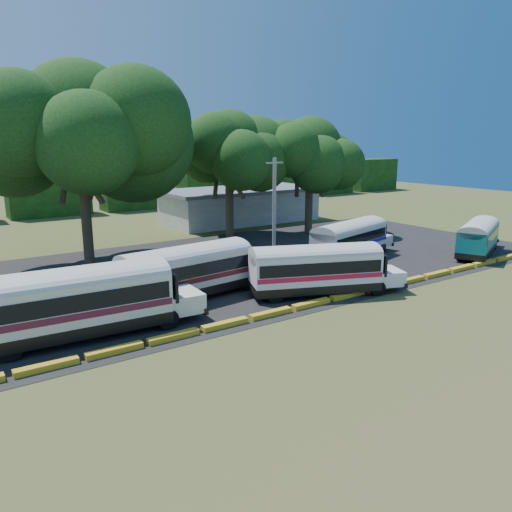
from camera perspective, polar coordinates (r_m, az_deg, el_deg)
ground at (r=26.85m, az=0.33°, el=-8.10°), size 160.00×160.00×0.00m
asphalt_strip at (r=37.26m, az=-8.93°, el=-2.12°), size 64.00×24.00×0.02m
curb at (r=27.58m, az=-0.86°, el=-7.19°), size 53.70×0.45×0.30m
terminal_building at (r=60.47m, az=-1.79°, el=5.86°), size 19.00×9.00×4.00m
treeline_backdrop at (r=70.36m, az=-22.63°, el=6.69°), size 130.00×4.00×6.00m
bus_cream_west at (r=26.25m, az=-19.44°, el=-4.58°), size 11.32×3.37×3.68m
bus_cream_east at (r=31.22m, az=-7.61°, el=-1.44°), size 10.60×3.75×3.41m
bus_white_red at (r=31.92m, az=7.13°, el=-1.22°), size 10.21×5.96×3.29m
bus_white_blue at (r=41.97m, az=10.78°, el=2.09°), size 10.14×4.81×3.24m
bus_teal at (r=46.76m, az=24.11°, el=2.17°), size 9.32×5.78×3.03m
tree_west at (r=40.96m, az=-19.60°, el=14.22°), size 12.38×12.38×15.58m
tree_center at (r=49.92m, az=-3.13°, el=12.47°), size 9.39×9.39×12.62m
tree_east at (r=53.26m, az=6.21°, el=12.08°), size 8.96×8.96×12.12m
utility_pole at (r=41.00m, az=2.10°, el=5.51°), size 1.60×0.30×8.33m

